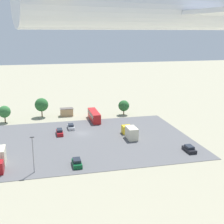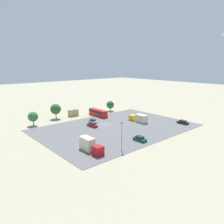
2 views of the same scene
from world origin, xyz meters
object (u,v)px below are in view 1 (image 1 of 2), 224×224
(parked_car_3, at_px, (71,127))
(airplane, at_px, (201,8))
(parked_car_0, at_px, (77,163))
(parked_truck_1, at_px, (130,132))
(shed_building, at_px, (67,112))
(bus, at_px, (94,115))
(parked_car_1, at_px, (60,132))
(parked_car_2, at_px, (189,149))

(parked_car_3, distance_m, airplane, 67.64)
(parked_car_0, xyz_separation_m, parked_truck_1, (-16.58, -15.27, 0.81))
(shed_building, distance_m, bus, 11.35)
(parked_car_0, relative_size, airplane, 0.12)
(parked_car_1, height_order, parked_truck_1, parked_truck_1)
(parked_car_2, bearing_deg, parked_truck_1, 128.92)
(bus, relative_size, parked_car_0, 2.49)
(bus, relative_size, parked_car_2, 2.47)
(shed_building, relative_size, parked_car_1, 0.95)
(parked_car_0, distance_m, parked_truck_1, 22.56)
(parked_car_1, xyz_separation_m, airplane, (-10.39, 55.84, 29.53))
(parked_car_0, bearing_deg, airplane, -76.03)
(parked_car_0, bearing_deg, parked_car_3, 86.44)
(parked_car_0, bearing_deg, parked_car_2, 3.87)
(parked_car_3, relative_size, airplane, 0.12)
(shed_building, height_order, parked_car_2, shed_building)
(parked_car_1, relative_size, parked_car_2, 1.08)
(bus, xyz_separation_m, parked_car_3, (8.41, 7.51, -1.02))
(parked_car_1, height_order, parked_car_2, parked_car_1)
(shed_building, height_order, parked_car_0, shed_building)
(bus, distance_m, parked_car_2, 36.70)
(shed_building, relative_size, parked_car_2, 1.03)
(shed_building, xyz_separation_m, parked_car_3, (0.28, 15.42, -0.66))
(bus, bearing_deg, parked_truck_1, 109.00)
(shed_building, bearing_deg, parked_car_3, 88.94)
(parked_car_1, relative_size, airplane, 0.13)
(parked_car_0, bearing_deg, shed_building, 87.36)
(parked_truck_1, bearing_deg, airplane, -99.48)
(shed_building, distance_m, parked_car_1, 20.41)
(parked_car_3, distance_m, parked_truck_1, 18.80)
(parked_truck_1, relative_size, airplane, 0.24)
(shed_building, xyz_separation_m, bus, (-8.13, 7.91, 0.36))
(parked_car_3, xyz_separation_m, parked_truck_1, (-14.93, 11.40, 0.86))
(bus, relative_size, parked_car_3, 2.57)
(parked_car_1, bearing_deg, parked_car_0, -84.84)
(parked_truck_1, xyz_separation_m, airplane, (8.18, 49.04, 28.74))
(parked_car_1, height_order, airplane, airplane)
(shed_building, height_order, parked_car_1, shed_building)
(bus, bearing_deg, parked_car_3, 41.76)
(parked_car_2, xyz_separation_m, parked_truck_1, (10.83, -13.42, 0.85))
(bus, distance_m, parked_car_3, 11.33)
(bus, bearing_deg, parked_car_0, 73.58)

